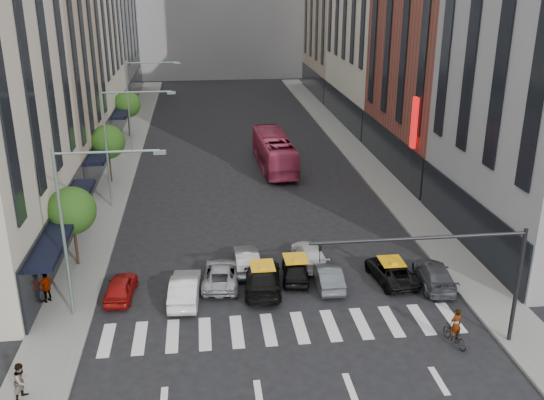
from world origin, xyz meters
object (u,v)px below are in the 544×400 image
object	(u,v)px
streetlamp_near	(80,211)
taxi_center	(295,269)
taxi_left	(262,277)
pedestrian_far	(46,287)
car_red	(121,287)
bus	(274,151)
streetlamp_far	(137,93)
pedestrian_near	(22,381)
motorcycle	(455,335)
streetlamp_mid	(118,132)
car_white_front	(185,288)

from	to	relation	value
streetlamp_near	taxi_center	xyz separation A→B (m)	(11.23, 2.74, -5.25)
streetlamp_near	taxi_left	bearing A→B (deg)	10.65
taxi_center	pedestrian_far	world-z (taller)	pedestrian_far
car_red	bus	xyz separation A→B (m)	(11.40, 23.03, 0.94)
streetlamp_far	pedestrian_near	size ratio (longest dim) A/B	5.40
pedestrian_near	motorcycle	bearing A→B (deg)	-60.98
car_red	pedestrian_near	xyz separation A→B (m)	(-3.06, -8.41, 0.37)
streetlamp_mid	car_white_front	bearing A→B (deg)	-72.07
streetlamp_near	pedestrian_far	xyz separation A→B (m)	(-2.56, 1.49, -4.88)
pedestrian_near	streetlamp_near	bearing A→B (deg)	8.91
bus	motorcycle	xyz separation A→B (m)	(5.12, -29.61, -1.08)
streetlamp_mid	pedestrian_near	size ratio (longest dim) A/B	5.40
car_red	pedestrian_far	world-z (taller)	pedestrian_far
streetlamp_near	pedestrian_near	xyz separation A→B (m)	(-1.76, -6.66, -4.92)
taxi_center	bus	size ratio (longest dim) A/B	0.34
car_red	taxi_left	bearing A→B (deg)	-175.52
streetlamp_near	car_red	xyz separation A→B (m)	(1.30, 1.74, -5.29)
streetlamp_mid	taxi_center	bearing A→B (deg)	-49.74
streetlamp_near	taxi_center	bearing A→B (deg)	13.70
streetlamp_mid	streetlamp_far	distance (m)	16.00
car_red	car_white_front	distance (m)	3.61
streetlamp_near	taxi_left	world-z (taller)	streetlamp_near
streetlamp_mid	pedestrian_far	distance (m)	15.53
motorcycle	pedestrian_far	world-z (taller)	pedestrian_far
taxi_center	pedestrian_near	xyz separation A→B (m)	(-12.99, -9.40, 0.33)
streetlamp_near	streetlamp_far	bearing A→B (deg)	90.00
taxi_center	bus	xyz separation A→B (m)	(1.47, 22.04, 0.91)
car_white_front	motorcycle	size ratio (longest dim) A/B	2.38
streetlamp_mid	car_white_front	world-z (taller)	streetlamp_mid
streetlamp_mid	streetlamp_near	bearing A→B (deg)	-90.00
streetlamp_mid	pedestrian_near	distance (m)	23.26
streetlamp_far	car_white_front	bearing A→B (deg)	-81.11
streetlamp_mid	streetlamp_far	world-z (taller)	same
taxi_center	motorcycle	bearing A→B (deg)	137.75
streetlamp_near	streetlamp_mid	distance (m)	16.00
car_red	motorcycle	distance (m)	17.78
car_white_front	taxi_center	bearing A→B (deg)	-160.81
motorcycle	car_red	bearing A→B (deg)	-34.30
car_red	taxi_center	xyz separation A→B (m)	(9.93, 0.99, 0.03)
streetlamp_far	taxi_center	xyz separation A→B (m)	(11.23, -29.26, -5.25)
streetlamp_far	pedestrian_near	world-z (taller)	streetlamp_far
streetlamp_mid	motorcycle	bearing A→B (deg)	-49.47
streetlamp_near	streetlamp_mid	world-z (taller)	same
streetlamp_near	pedestrian_near	size ratio (longest dim) A/B	5.40
car_red	pedestrian_far	xyz separation A→B (m)	(-3.86, -0.26, 0.40)
car_white_front	taxi_left	size ratio (longest dim) A/B	0.86
streetlamp_mid	pedestrian_near	xyz separation A→B (m)	(-1.76, -22.66, -4.92)
car_white_front	pedestrian_near	world-z (taller)	pedestrian_near
streetlamp_near	bus	world-z (taller)	streetlamp_near
car_white_front	bus	world-z (taller)	bus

